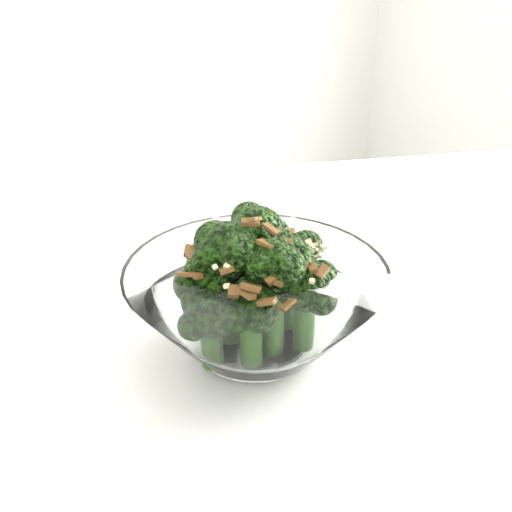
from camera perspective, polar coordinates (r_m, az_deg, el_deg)
table at (r=0.56m, az=1.16°, el=-11.89°), size 1.41×1.20×0.75m
broccoli_dish at (r=0.45m, az=-0.01°, el=-4.43°), size 0.20×0.20×0.12m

